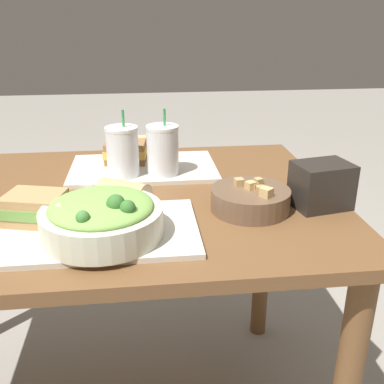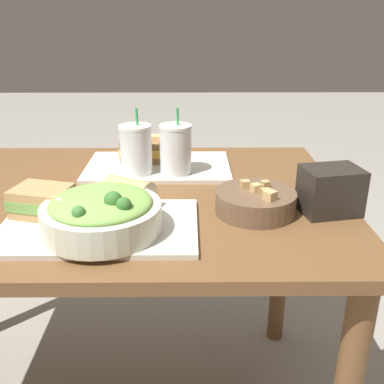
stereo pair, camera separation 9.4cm
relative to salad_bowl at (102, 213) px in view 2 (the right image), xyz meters
name	(u,v)px [view 2 (the right image)]	position (x,y,z in m)	size (l,w,h in m)	color
dining_table	(96,230)	(-0.07, 0.24, -0.16)	(1.30, 0.83, 0.76)	brown
tray_near	(99,226)	(-0.01, 0.03, -0.05)	(0.43, 0.27, 0.01)	beige
tray_far	(158,167)	(0.09, 0.43, -0.05)	(0.43, 0.27, 0.01)	beige
salad_bowl	(102,213)	(0.00, 0.00, 0.00)	(0.25, 0.25, 0.10)	beige
soup_bowl	(256,201)	(0.34, 0.12, -0.03)	(0.19, 0.19, 0.07)	brown
sandwich_near	(42,201)	(-0.15, 0.09, -0.01)	(0.15, 0.13, 0.06)	tan
baguette_near	(130,193)	(0.04, 0.13, -0.01)	(0.13, 0.12, 0.07)	tan
sandwich_far	(142,150)	(0.04, 0.48, -0.01)	(0.13, 0.11, 0.06)	olive
baguette_far	(146,145)	(0.05, 0.53, -0.01)	(0.12, 0.08, 0.07)	tan
drink_cup_dark	(136,151)	(0.03, 0.36, 0.02)	(0.09, 0.09, 0.19)	silver
drink_cup_red	(176,151)	(0.14, 0.36, 0.02)	(0.09, 0.09, 0.19)	silver
chip_bag	(330,191)	(0.51, 0.12, 0.00)	(0.15, 0.12, 0.11)	#28231E
napkin_folded	(114,193)	(-0.01, 0.23, -0.05)	(0.16, 0.13, 0.00)	white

